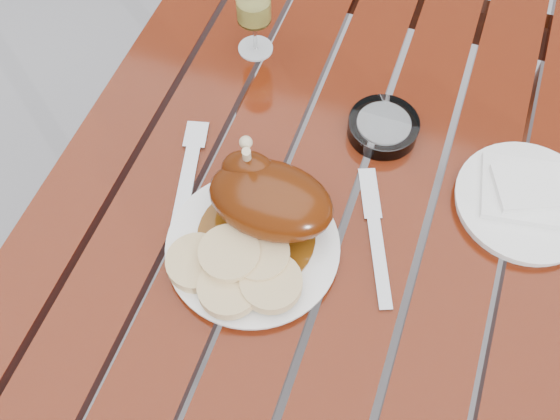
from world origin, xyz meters
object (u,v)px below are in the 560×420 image
object	(u,v)px
table	(305,293)
dinner_plate	(253,248)
wine_glass	(254,18)
ashtray	(383,127)
side_plate	(526,202)

from	to	relation	value
table	dinner_plate	size ratio (longest dim) A/B	4.81
table	dinner_plate	distance (m)	0.40
table	wine_glass	distance (m)	0.55
table	ashtray	bearing A→B (deg)	66.23
dinner_plate	wine_glass	distance (m)	0.40
table	ashtray	distance (m)	0.42
ashtray	dinner_plate	bearing A→B (deg)	-114.25
side_plate	ashtray	xyz separation A→B (m)	(-0.24, 0.06, 0.01)
side_plate	table	bearing A→B (deg)	-163.20
dinner_plate	wine_glass	bearing A→B (deg)	110.15
wine_glass	ashtray	xyz separation A→B (m)	(0.26, -0.10, -0.06)
wine_glass	table	bearing A→B (deg)	-53.53
ashtray	table	bearing A→B (deg)	-113.77
side_plate	ashtray	bearing A→B (deg)	165.49
table	wine_glass	bearing A→B (deg)	126.47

